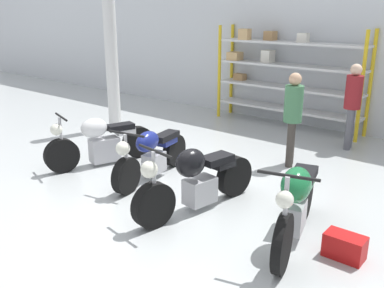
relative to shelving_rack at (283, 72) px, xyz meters
name	(u,v)px	position (x,y,z in m)	size (l,w,h in m)	color
ground_plane	(175,194)	(0.73, -4.68, -1.26)	(30.00, 30.00, 0.00)	#B2B7B7
back_wall	(322,50)	(0.73, 0.37, 0.54)	(30.00, 0.08, 3.60)	silver
shelving_rack	(283,72)	(0.00, 0.00, 0.00)	(3.64, 0.63, 2.30)	gold
support_pillar	(111,50)	(-2.83, -2.77, 0.54)	(0.28, 0.28, 3.60)	silver
motorcycle_white	(101,142)	(-1.16, -4.54, -0.85)	(0.88, 1.99, 0.99)	black
motorcycle_blue	(152,154)	(0.02, -4.45, -0.83)	(0.67, 1.96, 0.95)	black
motorcycle_black	(196,180)	(1.31, -4.90, -0.81)	(0.69, 2.10, 1.04)	black
motorcycle_green	(296,201)	(2.76, -4.82, -0.73)	(0.80, 2.00, 1.10)	black
person_browsing	(353,100)	(1.95, -0.81, -0.27)	(0.37, 0.37, 1.69)	#595960
person_near_rack	(293,112)	(1.48, -2.43, -0.29)	(0.42, 0.42, 1.66)	#38332D
toolbox	(345,246)	(3.36, -4.78, -1.12)	(0.44, 0.26, 0.28)	red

